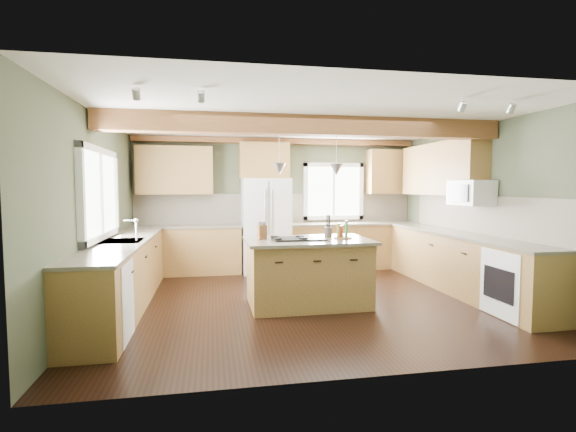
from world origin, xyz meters
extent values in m
plane|color=black|center=(0.00, 0.00, 0.00)|extent=(5.60, 5.60, 0.00)
plane|color=silver|center=(0.00, 0.00, 2.60)|extent=(5.60, 5.60, 0.00)
plane|color=#454F38|center=(0.00, 2.50, 1.30)|extent=(5.60, 0.00, 5.60)
plane|color=#454F38|center=(-2.80, 0.00, 1.30)|extent=(0.00, 5.00, 5.00)
plane|color=#454F38|center=(2.80, 0.00, 1.30)|extent=(0.00, 5.00, 5.00)
cube|color=brown|center=(0.00, -0.23, 2.47)|extent=(5.55, 0.26, 0.26)
cube|color=brown|center=(0.00, 2.40, 2.54)|extent=(5.55, 0.20, 0.10)
cube|color=brown|center=(0.00, 2.48, 1.21)|extent=(5.58, 0.03, 0.58)
cube|color=brown|center=(2.78, 0.05, 1.21)|extent=(0.03, 3.70, 0.58)
cube|color=brown|center=(-1.79, 2.20, 0.44)|extent=(2.02, 0.60, 0.88)
cube|color=#4E4739|center=(-1.79, 2.20, 0.90)|extent=(2.06, 0.64, 0.04)
cube|color=brown|center=(1.49, 2.20, 0.44)|extent=(2.62, 0.60, 0.88)
cube|color=#4E4739|center=(1.49, 2.20, 0.90)|extent=(2.66, 0.64, 0.04)
cube|color=brown|center=(-2.50, 0.05, 0.44)|extent=(0.60, 3.70, 0.88)
cube|color=#4E4739|center=(-2.50, 0.05, 0.90)|extent=(0.64, 3.74, 0.04)
cube|color=brown|center=(2.50, 0.05, 0.44)|extent=(0.60, 3.70, 0.88)
cube|color=#4E4739|center=(2.50, 0.05, 0.90)|extent=(0.64, 3.74, 0.04)
cube|color=brown|center=(-1.99, 2.33, 1.95)|extent=(1.40, 0.35, 0.90)
cube|color=brown|center=(-0.30, 2.33, 2.15)|extent=(0.96, 0.35, 0.70)
cube|color=brown|center=(2.62, 0.90, 1.95)|extent=(0.35, 2.20, 0.90)
cube|color=brown|center=(2.30, 2.33, 1.95)|extent=(0.90, 0.35, 0.90)
cube|color=white|center=(-2.78, 0.05, 1.55)|extent=(0.04, 1.60, 1.05)
cube|color=white|center=(1.15, 2.48, 1.55)|extent=(1.10, 0.04, 1.00)
cube|color=#262628|center=(-2.50, 0.05, 0.91)|extent=(0.50, 0.65, 0.03)
cylinder|color=#B2B2B7|center=(-2.32, 0.05, 1.05)|extent=(0.02, 0.02, 0.28)
cube|color=white|center=(-2.49, -1.25, 0.43)|extent=(0.60, 0.60, 0.84)
cube|color=white|center=(2.49, -1.25, 0.43)|extent=(0.60, 0.72, 0.84)
cube|color=white|center=(2.58, -0.05, 1.55)|extent=(0.40, 0.70, 0.38)
cone|color=#B2B2B7|center=(-0.41, -0.23, 1.88)|extent=(0.18, 0.18, 0.16)
cone|color=#B2B2B7|center=(0.39, -0.23, 1.88)|extent=(0.18, 0.18, 0.16)
cube|color=silver|center=(-0.30, 2.12, 0.90)|extent=(0.90, 0.74, 1.80)
cube|color=olive|center=(-0.01, -0.23, 0.44)|extent=(1.62, 1.00, 0.88)
cube|color=#4E4739|center=(-0.01, -0.23, 0.90)|extent=(1.72, 1.11, 0.04)
cube|color=black|center=(-0.14, -0.23, 0.93)|extent=(0.70, 0.47, 0.02)
cube|color=brown|center=(-0.64, -0.14, 1.02)|extent=(0.14, 0.12, 0.19)
cylinder|color=#453B37|center=(0.32, -0.09, 0.99)|extent=(0.14, 0.14, 0.15)
camera|label=1|loc=(-1.30, -5.81, 1.64)|focal=26.00mm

